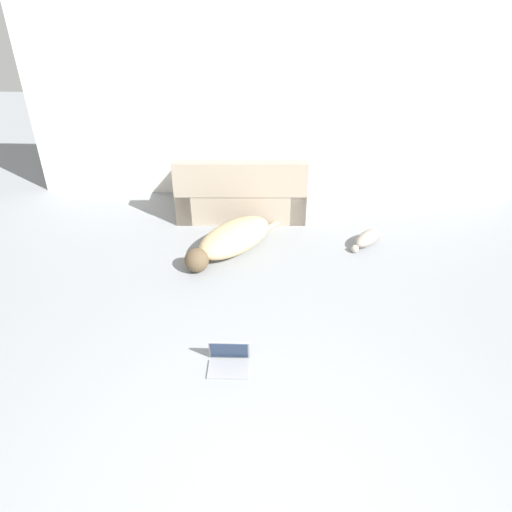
{
  "coord_description": "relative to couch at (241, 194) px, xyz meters",
  "views": [
    {
      "loc": [
        -0.01,
        -1.69,
        3.17
      ],
      "look_at": [
        -0.18,
        2.41,
        0.5
      ],
      "focal_mm": 35.0,
      "sensor_mm": 36.0,
      "label": 1
    }
  ],
  "objects": [
    {
      "name": "laptop_open",
      "position": [
        0.08,
        -2.81,
        -0.2
      ],
      "size": [
        0.36,
        0.27,
        0.23
      ],
      "rotation": [
        0.0,
        0.0,
        0.01
      ],
      "color": "gray",
      "rests_on": "ground_plane"
    },
    {
      "name": "dog",
      "position": [
        -0.06,
        -0.98,
        -0.11
      ],
      "size": [
        1.11,
        1.29,
        0.33
      ],
      "rotation": [
        0.0,
        0.0,
        4.02
      ],
      "color": "tan",
      "rests_on": "ground_plane"
    },
    {
      "name": "couch",
      "position": [
        0.0,
        0.0,
        0.0
      ],
      "size": [
        1.69,
        0.91,
        0.85
      ],
      "rotation": [
        0.0,
        0.0,
        3.18
      ],
      "color": "tan",
      "rests_on": "ground_plane"
    },
    {
      "name": "cat",
      "position": [
        1.56,
        -0.77,
        -0.18
      ],
      "size": [
        0.47,
        0.49,
        0.18
      ],
      "rotation": [
        0.0,
        0.0,
        3.95
      ],
      "color": "gray",
      "rests_on": "ground_plane"
    },
    {
      "name": "wall_back",
      "position": [
        0.45,
        0.58,
        1.07
      ],
      "size": [
        6.66,
        0.06,
        2.68
      ],
      "color": "silver",
      "rests_on": "ground_plane"
    }
  ]
}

